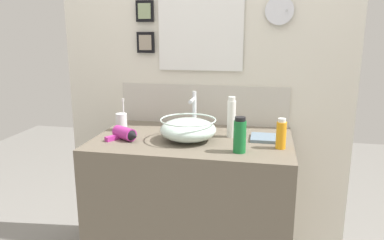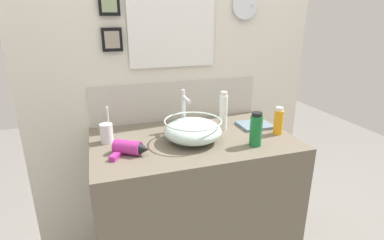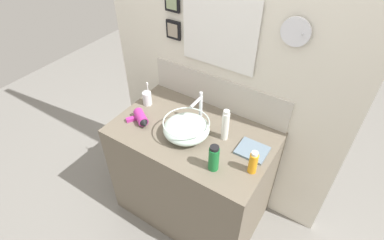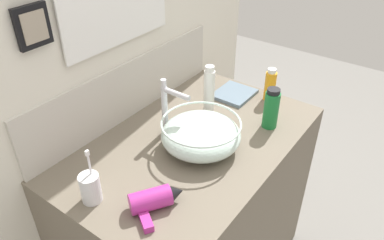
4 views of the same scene
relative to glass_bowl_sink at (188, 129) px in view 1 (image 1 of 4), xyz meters
name	(u,v)px [view 1 (image 1 of 4)]	position (x,y,z in m)	size (l,w,h in m)	color
vanity_counter	(193,209)	(0.02, 0.05, -0.48)	(1.06, 0.66, 0.84)	#6B6051
back_panel	(204,60)	(0.02, 0.41, 0.33)	(1.78, 0.10, 2.48)	silver
glass_bowl_sink	(188,129)	(0.00, 0.00, 0.00)	(0.30, 0.30, 0.12)	silver
faucet	(194,109)	(0.00, 0.16, 0.08)	(0.02, 0.13, 0.24)	silver
hair_drier	(125,134)	(-0.33, -0.06, -0.03)	(0.20, 0.14, 0.07)	#B22D8C
toothbrush_cup	(121,122)	(-0.42, 0.12, -0.01)	(0.06, 0.06, 0.19)	silver
soap_dispenser	(240,135)	(0.28, -0.14, 0.02)	(0.06, 0.06, 0.17)	#197233
lotion_bottle	(231,118)	(0.22, 0.11, 0.05)	(0.05, 0.05, 0.22)	white
spray_bottle	(281,134)	(0.48, -0.04, 0.01)	(0.05, 0.05, 0.15)	orange
hand_towel	(268,138)	(0.41, 0.10, -0.05)	(0.18, 0.16, 0.02)	slate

